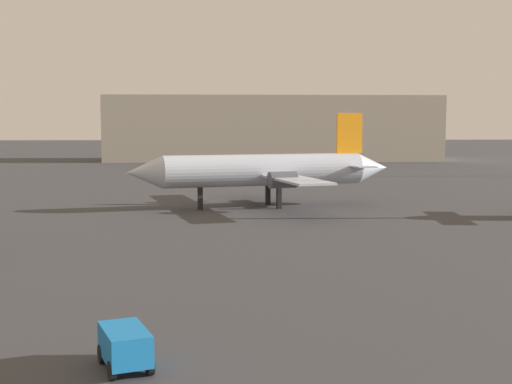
# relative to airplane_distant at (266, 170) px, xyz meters

# --- Properties ---
(airplane_distant) EXTENTS (25.08, 22.02, 8.69)m
(airplane_distant) POSITION_rel_airplane_distant_xyz_m (0.00, 0.00, 0.00)
(airplane_distant) COLOR #B2BCCC
(airplane_distant) RESTS_ON ground_plane
(baggage_cart) EXTENTS (2.05, 2.70, 1.30)m
(baggage_cart) POSITION_rel_airplane_distant_xyz_m (-7.41, -42.08, -2.65)
(baggage_cart) COLOR #1972BF
(baggage_cart) RESTS_ON ground_plane
(terminal_building) EXTENTS (67.46, 18.26, 13.14)m
(terminal_building) POSITION_rel_airplane_distant_xyz_m (6.94, 81.07, 3.16)
(terminal_building) COLOR beige
(terminal_building) RESTS_ON ground_plane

